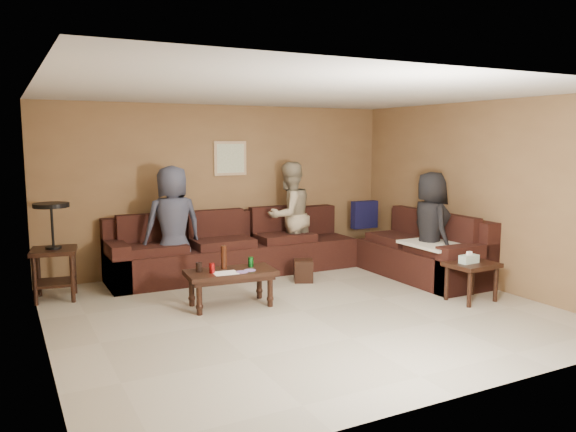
# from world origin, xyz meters

# --- Properties ---
(room) EXTENTS (5.60, 5.50, 2.50)m
(room) POSITION_xyz_m (0.00, 0.00, 1.66)
(room) COLOR #B6B09A
(room) RESTS_ON ground
(sectional_sofa) EXTENTS (4.65, 2.90, 0.97)m
(sectional_sofa) POSITION_xyz_m (0.81, 1.52, 0.33)
(sectional_sofa) COLOR black
(sectional_sofa) RESTS_ON ground
(coffee_table) EXTENTS (1.09, 0.61, 0.72)m
(coffee_table) POSITION_xyz_m (-0.68, 0.56, 0.37)
(coffee_table) COLOR black
(coffee_table) RESTS_ON ground
(end_table_left) EXTENTS (0.61, 0.61, 1.21)m
(end_table_left) POSITION_xyz_m (-2.51, 1.85, 0.63)
(end_table_left) COLOR black
(end_table_left) RESTS_ON ground
(side_table_right) EXTENTS (0.61, 0.51, 0.63)m
(side_table_right) POSITION_xyz_m (2.05, -0.59, 0.42)
(side_table_right) COLOR black
(side_table_right) RESTS_ON ground
(waste_bin) EXTENTS (0.34, 0.34, 0.31)m
(waste_bin) POSITION_xyz_m (0.67, 1.19, 0.16)
(waste_bin) COLOR black
(waste_bin) RESTS_ON ground
(wall_art) EXTENTS (0.52, 0.04, 0.52)m
(wall_art) POSITION_xyz_m (0.10, 2.48, 1.70)
(wall_art) COLOR tan
(wall_art) RESTS_ON ground
(person_left) EXTENTS (0.83, 0.57, 1.64)m
(person_left) POSITION_xyz_m (-0.97, 1.92, 0.82)
(person_left) COLOR #343748
(person_left) RESTS_ON ground
(person_middle) EXTENTS (0.93, 0.81, 1.65)m
(person_middle) POSITION_xyz_m (0.88, 2.02, 0.82)
(person_middle) COLOR tan
(person_middle) RESTS_ON ground
(person_right) EXTENTS (0.64, 0.84, 1.55)m
(person_right) POSITION_xyz_m (2.17, 0.31, 0.78)
(person_right) COLOR black
(person_right) RESTS_ON ground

